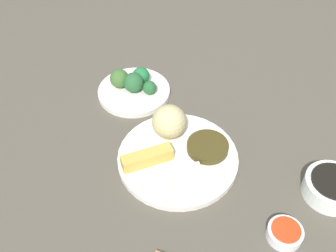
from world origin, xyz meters
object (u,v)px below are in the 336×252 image
object	(u,v)px
sauce_ramekin_sweet_and_sour	(285,233)
broccoli_plate	(134,92)
main_plate	(178,158)
soy_sauce_bowl	(331,188)

from	to	relation	value
sauce_ramekin_sweet_and_sour	broccoli_plate	bearing A→B (deg)	21.71
main_plate	sauce_ramekin_sweet_and_sour	xyz separation A→B (m)	(-0.23, -0.14, 0.00)
sauce_ramekin_sweet_and_sour	soy_sauce_bowl	bearing A→B (deg)	-64.32
soy_sauce_bowl	sauce_ramekin_sweet_and_sour	bearing A→B (deg)	115.68
broccoli_plate	soy_sauce_bowl	world-z (taller)	soy_sauce_bowl
main_plate	broccoli_plate	distance (m)	0.26
soy_sauce_bowl	sauce_ramekin_sweet_and_sour	distance (m)	0.15
soy_sauce_bowl	broccoli_plate	bearing A→B (deg)	38.27
main_plate	broccoli_plate	world-z (taller)	main_plate
sauce_ramekin_sweet_and_sour	main_plate	bearing A→B (deg)	31.65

